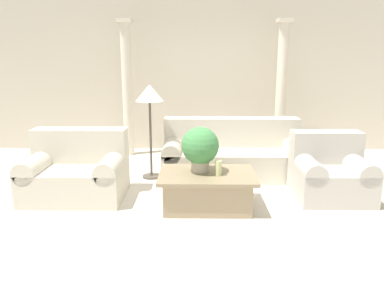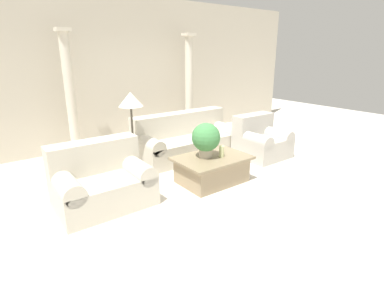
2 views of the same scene
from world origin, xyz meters
The scene contains 11 objects.
ground_plane centered at (0.00, 0.00, 0.00)m, with size 16.00×16.00×0.00m, color silver.
wall_back centered at (0.00, 2.64, 1.60)m, with size 10.00×0.06×3.20m.
sofa_long centered at (0.29, 0.94, 0.34)m, with size 2.10×0.89×0.86m.
loveseat centered at (-1.81, -0.01, 0.34)m, with size 1.24×0.89×0.86m.
coffee_table centered at (-0.13, -0.35, 0.22)m, with size 1.15×0.81×0.42m.
potted_plant centered at (-0.21, -0.30, 0.73)m, with size 0.45×0.45×0.55m.
pillar_candle centered at (0.00, -0.43, 0.51)m, with size 0.08×0.08×0.18m.
floor_lamp centered at (-0.94, 0.79, 1.19)m, with size 0.41×0.41×1.40m.
column_left centered at (-1.52, 2.18, 1.25)m, with size 0.26×0.26×2.44m.
column_right centered at (1.26, 2.18, 1.25)m, with size 0.26×0.26×2.44m.
armchair centered at (1.47, 0.03, 0.34)m, with size 0.91×0.86×0.82m.
Camera 1 is at (-0.25, -4.63, 1.77)m, focal length 35.00 mm.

